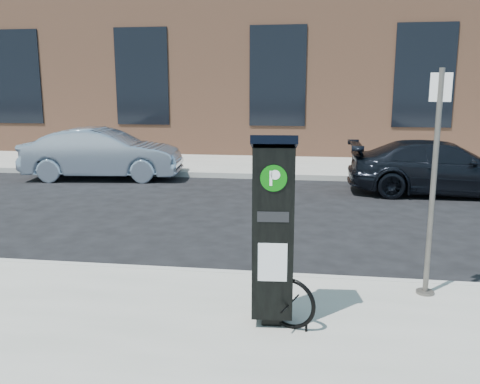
% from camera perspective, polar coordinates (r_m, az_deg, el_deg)
% --- Properties ---
extents(ground, '(120.00, 120.00, 0.00)m').
position_cam_1_polar(ground, '(7.06, -3.10, -9.90)').
color(ground, black).
rests_on(ground, ground).
extents(sidewalk_far, '(60.00, 12.00, 0.15)m').
position_cam_1_polar(sidewalk_far, '(20.64, 4.52, 4.56)').
color(sidewalk_far, gray).
rests_on(sidewalk_far, ground).
extents(curb_near, '(60.00, 0.12, 0.16)m').
position_cam_1_polar(curb_near, '(7.02, -3.14, -9.38)').
color(curb_near, '#9E9B93').
rests_on(curb_near, ground).
extents(curb_far, '(60.00, 0.12, 0.16)m').
position_cam_1_polar(curb_far, '(14.73, 2.99, 1.76)').
color(curb_far, '#9E9B93').
rests_on(curb_far, ground).
extents(building, '(28.00, 10.05, 8.25)m').
position_cam_1_polar(building, '(23.52, 5.17, 15.35)').
color(building, '#945E43').
rests_on(building, ground).
extents(parking_kiosk, '(0.49, 0.44, 2.00)m').
position_cam_1_polar(parking_kiosk, '(5.21, 3.72, -4.15)').
color(parking_kiosk, black).
rests_on(parking_kiosk, sidewalk_near).
extents(sign_pole, '(0.23, 0.21, 2.66)m').
position_cam_1_polar(sign_pole, '(6.28, 20.87, 0.60)').
color(sign_pole, '#5C5551').
rests_on(sign_pole, sidewalk_near).
extents(bike_rack, '(0.53, 0.22, 0.55)m').
position_cam_1_polar(bike_rack, '(5.35, 5.66, -12.37)').
color(bike_rack, black).
rests_on(bike_rack, sidewalk_near).
extents(car_silver, '(4.60, 2.08, 1.46)m').
position_cam_1_polar(car_silver, '(15.19, -15.12, 4.18)').
color(car_silver, '#8494A9').
rests_on(car_silver, ground).
extents(car_dark, '(4.55, 1.87, 1.32)m').
position_cam_1_polar(car_dark, '(13.46, 21.71, 2.53)').
color(car_dark, black).
rests_on(car_dark, ground).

